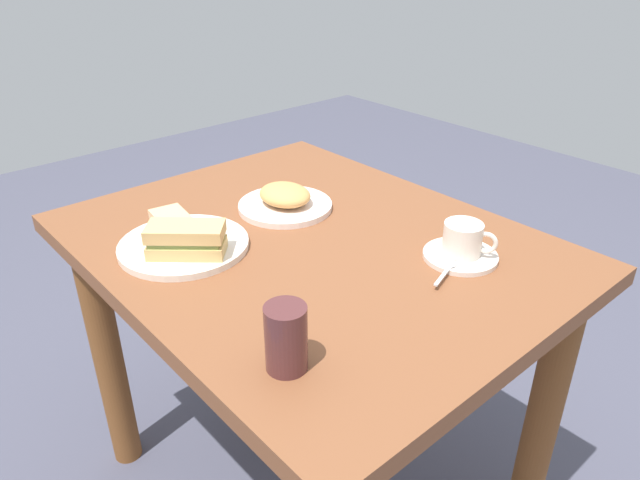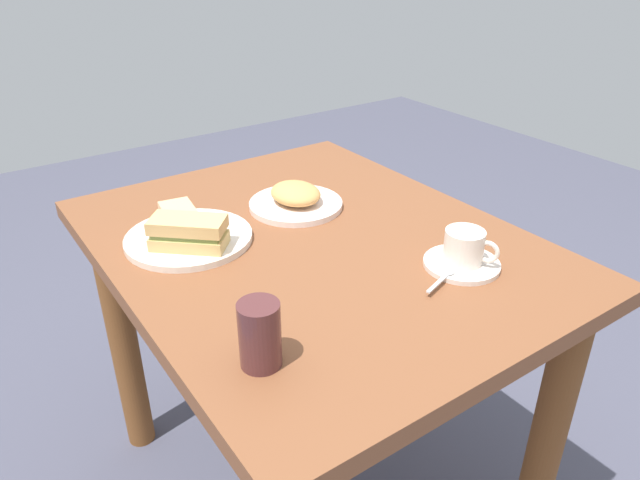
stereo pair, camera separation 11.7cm
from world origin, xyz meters
The scene contains 10 objects.
dining_table centered at (0.00, 0.00, 0.61)m, with size 1.02×0.81×0.76m.
sandwich_plate centered at (-0.14, -0.22, 0.77)m, with size 0.27×0.27×0.01m, color silver.
sandwich_front centered at (-0.16, -0.22, 0.80)m, with size 0.14×0.08×0.05m.
sandwich_back centered at (-0.09, -0.24, 0.80)m, with size 0.15×0.16×0.06m.
coffee_saucer centered at (0.26, 0.17, 0.76)m, with size 0.15×0.15×0.01m, color silver.
coffee_cup centered at (0.26, 0.18, 0.80)m, with size 0.10×0.08×0.07m.
spoon centered at (0.28, 0.10, 0.77)m, with size 0.04×0.10×0.01m.
side_plate centered at (-0.15, 0.06, 0.77)m, with size 0.22×0.22×0.01m, color silver.
side_food_pile centered at (-0.15, 0.06, 0.80)m, with size 0.13×0.11×0.04m, color tan.
drinking_glass centered at (0.29, -0.29, 0.81)m, with size 0.06×0.06×0.11m, color #512929.
Camera 1 is at (0.84, -0.71, 1.34)m, focal length 32.95 mm.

